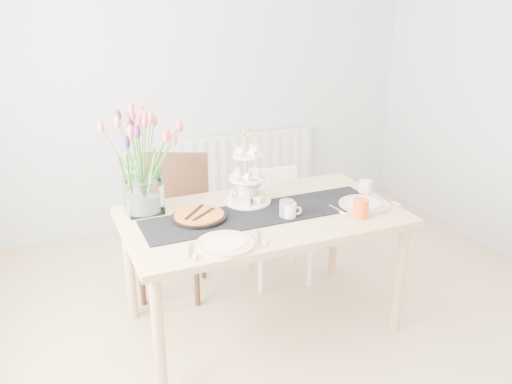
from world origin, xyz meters
name	(u,v)px	position (x,y,z in m)	size (l,w,h in m)	color
room_shell	(330,143)	(0.00, 0.00, 1.30)	(4.50, 4.50, 4.50)	tan
radiator	(250,166)	(0.50, 2.19, 0.45)	(1.20, 0.08, 0.60)	white
dining_table	(262,226)	(-0.12, 0.52, 0.67)	(1.60, 0.90, 0.75)	tan
chair_brown	(173,213)	(-0.48, 1.19, 0.55)	(0.61, 0.61, 0.93)	#3B2415
chair_white	(275,217)	(0.23, 1.07, 0.45)	(0.44, 0.44, 0.78)	white
table_runner	(263,213)	(-0.12, 0.52, 0.75)	(1.40, 0.35, 0.01)	black
tulip_vase	(139,145)	(-0.74, 0.82, 1.16)	(0.73, 0.73, 0.63)	silver
cake_stand	(247,184)	(-0.13, 0.70, 0.87)	(0.28, 0.28, 0.42)	gold
teapot	(246,192)	(-0.14, 0.71, 0.82)	(0.22, 0.17, 0.14)	white
cream_jug	(365,187)	(0.62, 0.56, 0.79)	(0.08, 0.08, 0.08)	silver
tart_tin	(199,217)	(-0.48, 0.58, 0.77)	(0.31, 0.31, 0.04)	black
mug_grey	(287,209)	(-0.01, 0.42, 0.80)	(0.08, 0.08, 0.10)	slate
mug_white	(289,211)	(0.00, 0.40, 0.80)	(0.08, 0.08, 0.09)	silver
mug_orange	(361,208)	(0.38, 0.25, 0.80)	(0.09, 0.09, 0.11)	#FD5F1C
plate_left	(225,244)	(-0.45, 0.22, 0.76)	(0.30, 0.30, 0.02)	white
plate_right	(364,205)	(0.49, 0.39, 0.76)	(0.30, 0.30, 0.02)	silver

